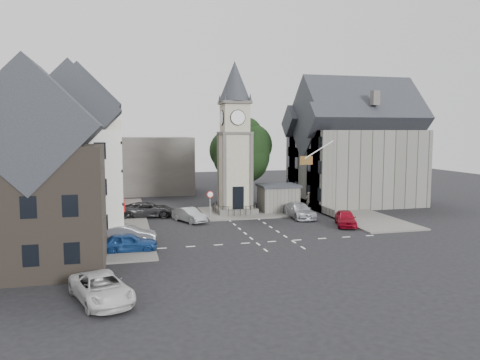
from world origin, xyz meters
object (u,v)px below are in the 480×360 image
object	(u,v)px
clock_tower	(235,138)
car_west_blue	(128,242)
pedestrian	(309,200)
car_east_red	(346,218)
stone_shelter	(278,198)

from	to	relation	value
clock_tower	car_west_blue	bearing A→B (deg)	-129.42
clock_tower	car_west_blue	world-z (taller)	clock_tower
clock_tower	pedestrian	size ratio (longest dim) A/B	8.49
car_west_blue	car_east_red	bearing A→B (deg)	-75.41
car_west_blue	pedestrian	xyz separation A→B (m)	(20.46, 14.87, 0.23)
clock_tower	pedestrian	xyz separation A→B (m)	(8.96, 0.88, -7.16)
car_west_blue	clock_tower	bearing A→B (deg)	-38.26
pedestrian	car_west_blue	bearing A→B (deg)	35.29
stone_shelter	car_west_blue	size ratio (longest dim) A/B	1.01
car_west_blue	pedestrian	distance (m)	25.29
stone_shelter	car_east_red	distance (m)	9.51
clock_tower	pedestrian	bearing A→B (deg)	5.60
car_east_red	pedestrian	distance (m)	10.11
car_west_blue	pedestrian	bearing A→B (deg)	-52.82
car_west_blue	stone_shelter	bearing A→B (deg)	-49.21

